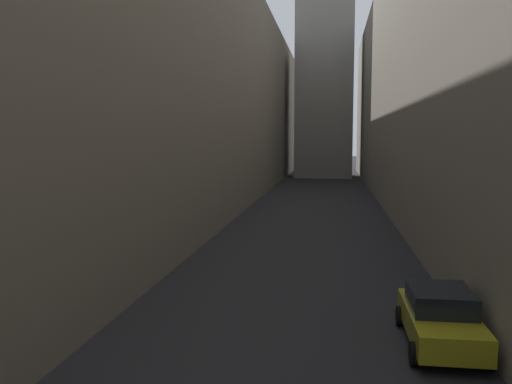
# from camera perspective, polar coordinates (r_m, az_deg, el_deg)

# --- Properties ---
(ground_plane) EXTENTS (264.00, 264.00, 0.00)m
(ground_plane) POSITION_cam_1_polar(r_m,az_deg,el_deg) (39.78, 6.10, -2.59)
(ground_plane) COLOR #232326
(building_block_left) EXTENTS (15.77, 108.00, 19.48)m
(building_block_left) POSITION_cam_1_polar(r_m,az_deg,el_deg) (44.06, -11.66, 10.84)
(building_block_left) COLOR #756B5B
(building_block_left) RESTS_ON ground
(building_block_right) EXTENTS (11.40, 108.00, 20.81)m
(building_block_right) POSITION_cam_1_polar(r_m,az_deg,el_deg) (42.74, 21.87, 11.60)
(building_block_right) COLOR gray
(building_block_right) RESTS_ON ground
(parked_car_right_far) EXTENTS (2.02, 4.30, 1.59)m
(parked_car_right_far) POSITION_cam_1_polar(r_m,az_deg,el_deg) (16.11, 19.04, -12.49)
(parked_car_right_far) COLOR #A59919
(parked_car_right_far) RESTS_ON ground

